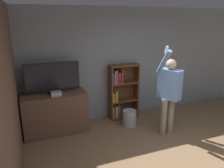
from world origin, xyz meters
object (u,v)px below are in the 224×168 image
Objects in this scene: game_console at (56,94)px; person at (169,90)px; bookshelf at (121,92)px; television at (52,78)px; waste_bin at (129,118)px.

person reaches higher than game_console.
bookshelf is (1.60, 0.30, -0.27)m from game_console.
television is at bearing 98.98° from game_console.
bookshelf is at bearing 90.66° from waste_bin.
game_console is (0.03, -0.18, -0.30)m from television.
bookshelf reaches higher than waste_bin.
bookshelf is 0.70× the size of person.
person is 1.19m from waste_bin.
waste_bin is (1.63, -0.38, -1.05)m from television.
person is (2.19, -0.84, 0.07)m from game_console.
game_console is at bearing -169.27° from bookshelf.
person is 5.14× the size of waste_bin.
person reaches higher than television.
television reaches higher than bookshelf.
game_console is 1.78m from waste_bin.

